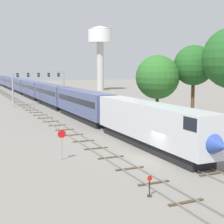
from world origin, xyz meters
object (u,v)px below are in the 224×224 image
water_tower (100,41)px  stop_sign (62,141)px  trackside_tree_left (158,77)px  switch_stand (149,189)px  passenger_train (32,89)px  signal_gantry (39,79)px  trackside_tree_mid (194,66)px

water_tower → stop_sign: water_tower is taller
stop_sign → trackside_tree_left: trackside_tree_left is taller
water_tower → switch_stand: water_tower is taller
passenger_train → switch_stand: size_ratio=105.36×
signal_gantry → water_tower: (32.26, 43.49, 12.55)m
signal_gantry → trackside_tree_mid: bearing=-60.9°
signal_gantry → water_tower: water_tower is taller
water_tower → trackside_tree_mid: water_tower is taller
stop_sign → trackside_tree_mid: bearing=29.9°
water_tower → switch_stand: (-37.11, -101.83, -18.07)m
stop_sign → trackside_tree_mid: size_ratio=0.24×
passenger_train → switch_stand: passenger_train is taller
water_tower → stop_sign: bearing=-113.8°
stop_sign → switch_stand: bearing=-75.4°
trackside_tree_left → passenger_train: bearing=101.7°
trackside_tree_mid → water_tower: bearing=79.4°
signal_gantry → water_tower: 55.58m
signal_gantry → trackside_tree_left: size_ratio=1.15×
water_tower → trackside_tree_left: water_tower is taller
water_tower → stop_sign: (-40.01, -90.69, -16.72)m
water_tower → trackside_tree_mid: size_ratio=1.98×
trackside_tree_left → trackside_tree_mid: 6.03m
passenger_train → trackside_tree_mid: bearing=-73.4°
passenger_train → signal_gantry: signal_gantry is taller
passenger_train → switch_stand: (-7.10, -78.86, -2.09)m
switch_stand → trackside_tree_mid: bearing=48.6°
passenger_train → water_tower: water_tower is taller
passenger_train → trackside_tree_mid: trackside_tree_mid is taller
signal_gantry → switch_stand: signal_gantry is taller
signal_gantry → switch_stand: bearing=-94.8°
signal_gantry → switch_stand: size_ratio=8.29×
stop_sign → trackside_tree_mid: trackside_tree_mid is taller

